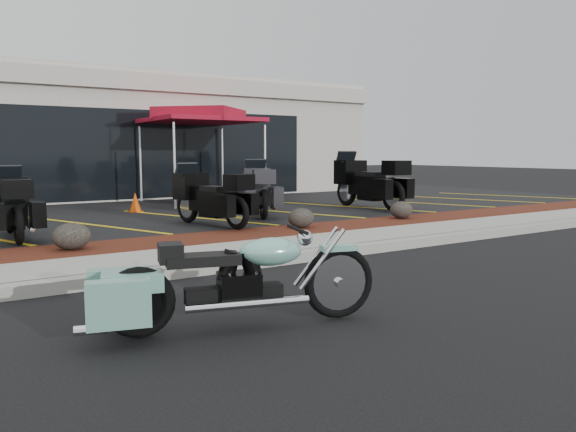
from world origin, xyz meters
TOP-DOWN VIEW (x-y plane):
  - ground at (0.00, 0.00)m, footprint 90.00×90.00m
  - curb at (0.00, 0.90)m, footprint 24.00×0.25m
  - sidewalk at (0.00, 1.60)m, footprint 24.00×1.20m
  - mulch_bed at (0.00, 2.80)m, footprint 24.00×1.20m
  - upper_lot at (0.00, 8.20)m, footprint 26.00×9.60m
  - dealership_building at (0.00, 14.47)m, footprint 18.00×8.16m
  - boulder_left at (-3.13, 2.77)m, footprint 0.55×0.46m
  - boulder_mid at (1.01, 2.91)m, footprint 0.52×0.43m
  - boulder_right at (3.64, 2.96)m, footprint 0.52×0.43m
  - hero_cruiser at (-1.66, -1.63)m, footprint 2.67×1.32m
  - touring_black_front at (-3.66, 5.17)m, footprint 0.85×2.08m
  - touring_black_mid at (-0.45, 4.84)m, footprint 1.25×2.21m
  - touring_grey at (1.73, 5.88)m, footprint 1.62×2.31m
  - touring_black_rear at (4.51, 5.91)m, footprint 1.00×2.51m
  - traffic_cone at (-0.69, 7.44)m, footprint 0.38×0.38m
  - popup_canopy at (1.72, 8.96)m, footprint 3.27×3.27m

SIDE VIEW (x-z plane):
  - ground at x=0.00m, z-range 0.00..0.00m
  - curb at x=0.00m, z-range 0.00..0.15m
  - sidewalk at x=0.00m, z-range 0.00..0.15m
  - upper_lot at x=0.00m, z-range 0.00..0.15m
  - mulch_bed at x=0.00m, z-range 0.00..0.16m
  - boulder_mid at x=1.01m, z-range 0.16..0.53m
  - boulder_right at x=3.64m, z-range 0.16..0.53m
  - boulder_left at x=-3.13m, z-range 0.16..0.55m
  - traffic_cone at x=-0.69m, z-range 0.15..0.61m
  - hero_cruiser at x=-1.66m, z-range 0.00..0.91m
  - touring_black_front at x=-3.66m, z-range 0.15..1.35m
  - touring_black_mid at x=-0.45m, z-range 0.15..1.36m
  - touring_grey at x=1.73m, z-range 0.15..1.41m
  - touring_black_rear at x=4.51m, z-range 0.15..1.60m
  - dealership_building at x=0.00m, z-range 0.01..4.01m
  - popup_canopy at x=1.72m, z-range 1.22..3.84m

